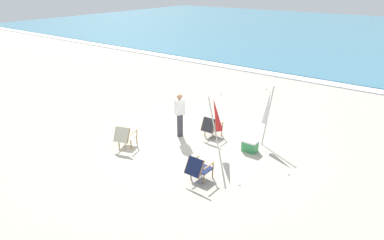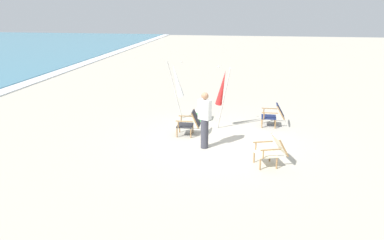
% 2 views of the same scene
% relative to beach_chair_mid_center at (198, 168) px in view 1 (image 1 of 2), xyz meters
% --- Properties ---
extents(ground_plane, '(80.00, 80.00, 0.00)m').
position_rel_beach_chair_mid_center_xyz_m(ground_plane, '(-1.62, 1.64, -0.42)').
color(ground_plane, '#B7AF9E').
extents(sea, '(80.00, 40.00, 0.10)m').
position_rel_beach_chair_mid_center_xyz_m(sea, '(-1.62, 32.68, -0.37)').
color(sea, teal).
rests_on(sea, ground).
extents(surf_band, '(80.00, 1.10, 0.06)m').
position_rel_beach_chair_mid_center_xyz_m(surf_band, '(-1.62, 12.38, -0.39)').
color(surf_band, white).
rests_on(surf_band, ground).
extents(beach_chair_mid_center, '(0.60, 0.77, 0.78)m').
position_rel_beach_chair_mid_center_xyz_m(beach_chair_mid_center, '(0.00, 0.00, 0.00)').
color(beach_chair_mid_center, '#19234C').
rests_on(beach_chair_mid_center, ground).
extents(beach_chair_back_left, '(0.60, 0.73, 0.80)m').
position_rel_beach_chair_mid_center_xyz_m(beach_chair_back_left, '(-1.33, 2.64, 0.01)').
color(beach_chair_back_left, '#28282D').
rests_on(beach_chair_back_left, ground).
extents(beach_chair_front_right, '(0.78, 0.90, 0.78)m').
position_rel_beach_chair_mid_center_xyz_m(beach_chair_front_right, '(-3.27, 0.22, 0.00)').
color(beach_chair_front_right, beige).
rests_on(beach_chair_front_right, ground).
extents(umbrella_furled_red, '(0.43, 0.54, 2.08)m').
position_rel_beach_chair_mid_center_xyz_m(umbrella_furled_red, '(-0.55, 1.72, 0.94)').
color(umbrella_furled_red, '#B7B2A8').
rests_on(umbrella_furled_red, ground).
extents(umbrella_furled_white, '(0.25, 0.63, 2.07)m').
position_rel_beach_chair_mid_center_xyz_m(umbrella_furled_white, '(0.45, 3.39, 0.93)').
color(umbrella_furled_white, '#B7B2A8').
rests_on(umbrella_furled_white, ground).
extents(person_near_chairs, '(0.33, 0.39, 1.63)m').
position_rel_beach_chair_mid_center_xyz_m(person_near_chairs, '(-2.32, 2.06, 0.42)').
color(person_near_chairs, '#383842').
rests_on(person_near_chairs, ground).
extents(cooler_box, '(0.49, 0.35, 0.40)m').
position_rel_beach_chair_mid_center_xyz_m(cooler_box, '(0.32, 2.53, -0.22)').
color(cooler_box, '#338C4C').
rests_on(cooler_box, ground).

